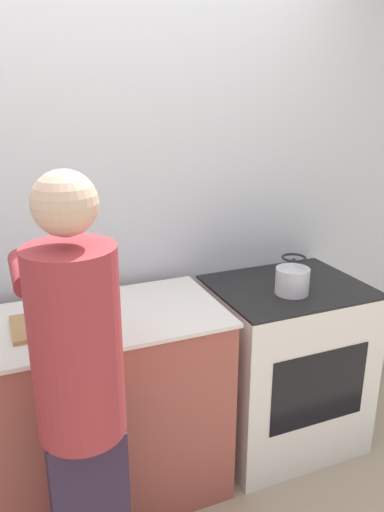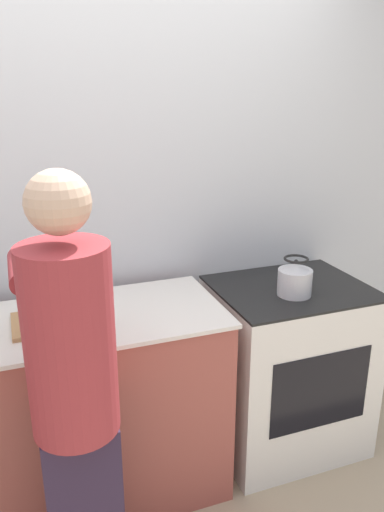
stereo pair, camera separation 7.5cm
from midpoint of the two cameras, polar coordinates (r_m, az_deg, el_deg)
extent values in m
cube|color=silver|center=(2.46, -9.60, 5.41)|extent=(8.00, 0.05, 2.60)
cube|color=#9E4C42|center=(2.41, -16.59, -17.77)|extent=(1.68, 0.58, 0.90)
cube|color=silver|center=(2.17, -17.71, -7.89)|extent=(1.70, 0.60, 0.02)
cube|color=silver|center=(2.76, 11.50, -12.35)|extent=(0.76, 0.62, 0.90)
cube|color=black|center=(2.56, 12.16, -3.59)|extent=(0.76, 0.62, 0.01)
cube|color=black|center=(2.53, 15.29, -14.68)|extent=(0.53, 0.01, 0.39)
cylinder|color=maroon|center=(1.64, -12.46, -9.56)|extent=(0.29, 0.29, 0.64)
sphere|color=#D1A889|center=(1.48, -13.67, 5.99)|extent=(0.20, 0.20, 0.20)
cylinder|color=maroon|center=(1.82, -17.92, -1.50)|extent=(0.08, 0.30, 0.08)
cylinder|color=maroon|center=(1.84, -10.32, -0.63)|extent=(0.08, 0.30, 0.08)
cube|color=#A87A4C|center=(2.16, -14.18, -7.16)|extent=(0.36, 0.25, 0.02)
cube|color=silver|center=(2.15, -13.19, -6.88)|extent=(0.15, 0.10, 0.01)
cube|color=black|center=(2.09, -15.99, -7.86)|extent=(0.10, 0.07, 0.01)
cylinder|color=silver|center=(2.44, 12.52, -2.96)|extent=(0.16, 0.16, 0.13)
cone|color=silver|center=(2.41, 12.66, -1.20)|extent=(0.13, 0.13, 0.03)
sphere|color=black|center=(2.41, 12.70, -0.62)|extent=(0.02, 0.02, 0.02)
torus|color=black|center=(2.40, 12.72, -0.33)|extent=(0.12, 0.12, 0.01)
camera|label=1|loc=(0.04, -88.98, 0.34)|focal=35.00mm
camera|label=2|loc=(0.04, 91.02, -0.34)|focal=35.00mm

